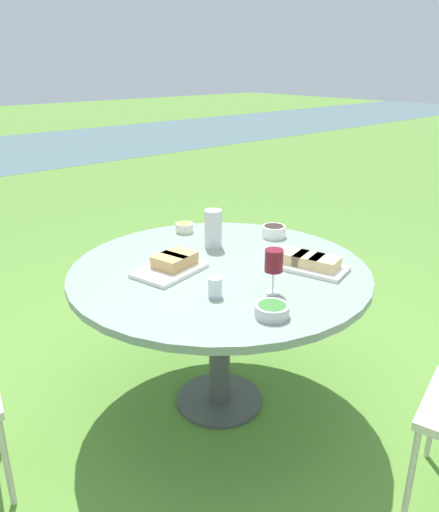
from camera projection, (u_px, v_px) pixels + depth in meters
The scene contains 10 objects.
ground_plane at pixel (220, 400), 2.69m from camera, with size 40.00×40.00×0.00m, color #5B8C38.
dining_table at pixel (220, 285), 2.44m from camera, with size 1.44×1.44×0.78m.
water_pitcher at pixel (213, 229), 2.63m from camera, with size 0.10×0.09×0.20m.
wine_glass at pixel (274, 262), 2.09m from camera, with size 0.08×0.08×0.20m.
platter_bread_main at pixel (173, 264), 2.36m from camera, with size 0.37×0.29×0.08m.
platter_charcuterie at pixel (308, 262), 2.38m from camera, with size 0.28×0.40×0.07m.
bowl_fries at pixel (184, 227), 2.89m from camera, with size 0.10×0.10×0.05m.
bowl_salad at pixel (272, 310), 1.94m from camera, with size 0.14×0.14×0.05m.
bowl_olives at pixel (274, 231), 2.81m from camera, with size 0.13×0.13×0.07m.
cup_water_near at pixel (215, 287), 2.09m from camera, with size 0.06×0.06×0.09m.
Camera 1 is at (-1.46, -1.67, 1.71)m, focal length 35.00 mm.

